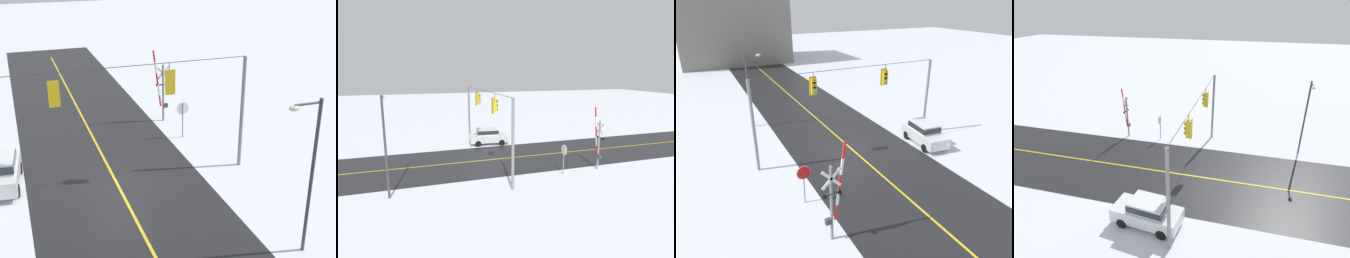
% 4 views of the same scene
% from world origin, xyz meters
% --- Properties ---
extents(ground_plane, '(160.00, 160.00, 0.00)m').
position_xyz_m(ground_plane, '(0.00, 0.00, 0.00)').
color(ground_plane, silver).
extents(road_asphalt, '(9.00, 80.00, 0.01)m').
position_xyz_m(road_asphalt, '(0.00, 6.00, 0.00)').
color(road_asphalt, black).
rests_on(road_asphalt, ground).
extents(lane_centre_line, '(0.14, 72.00, 0.01)m').
position_xyz_m(lane_centre_line, '(0.00, 6.00, 0.01)').
color(lane_centre_line, gold).
rests_on(lane_centre_line, ground).
extents(signal_span, '(14.20, 0.47, 6.22)m').
position_xyz_m(signal_span, '(-0.01, -0.01, 4.02)').
color(signal_span, gray).
rests_on(signal_span, ground).
extents(stop_sign, '(0.80, 0.09, 2.35)m').
position_xyz_m(stop_sign, '(-5.44, -4.76, 1.71)').
color(stop_sign, gray).
rests_on(stop_sign, ground).
extents(railroad_crossing, '(1.22, 0.31, 5.02)m').
position_xyz_m(railroad_crossing, '(-5.19, -8.01, 2.33)').
color(railroad_crossing, gray).
rests_on(railroad_crossing, ground).
extents(parked_car_white, '(2.16, 4.32, 1.74)m').
position_xyz_m(parked_car_white, '(5.59, -1.76, 0.95)').
color(parked_car_white, white).
rests_on(parked_car_white, ground).
extents(streetlamp_near, '(1.39, 0.28, 6.50)m').
position_xyz_m(streetlamp_near, '(-5.59, 7.86, 3.92)').
color(streetlamp_near, '#38383D').
rests_on(streetlamp_near, ground).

